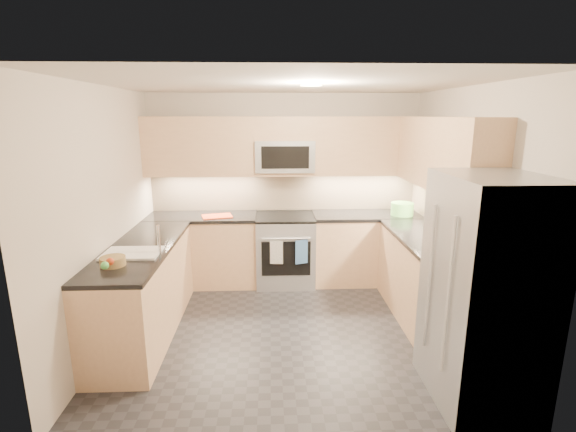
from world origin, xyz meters
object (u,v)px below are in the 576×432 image
object	(u,v)px
gas_range	(285,250)
microwave	(285,156)
cutting_board	(217,216)
fruit_basket	(113,261)
refrigerator	(485,292)
utensil_bowl	(402,209)

from	to	relation	value
gas_range	microwave	world-z (taller)	microwave
cutting_board	gas_range	bearing A→B (deg)	3.71
gas_range	fruit_basket	world-z (taller)	fruit_basket
microwave	refrigerator	size ratio (longest dim) A/B	0.42
microwave	cutting_board	world-z (taller)	microwave
gas_range	refrigerator	world-z (taller)	refrigerator
microwave	refrigerator	world-z (taller)	microwave
gas_range	cutting_board	xyz separation A→B (m)	(-0.88, -0.06, 0.49)
gas_range	microwave	xyz separation A→B (m)	(0.00, 0.12, 1.24)
microwave	cutting_board	size ratio (longest dim) A/B	2.03
refrigerator	utensil_bowl	world-z (taller)	refrigerator
fruit_basket	microwave	bearing A→B (deg)	51.34
gas_range	microwave	bearing A→B (deg)	90.00
gas_range	refrigerator	bearing A→B (deg)	-59.12
gas_range	cutting_board	distance (m)	1.01
microwave	fruit_basket	distance (m)	2.61
gas_range	cutting_board	bearing A→B (deg)	-176.29
microwave	utensil_bowl	bearing A→B (deg)	-7.31
microwave	cutting_board	xyz separation A→B (m)	(-0.88, -0.18, -0.75)
gas_range	refrigerator	size ratio (longest dim) A/B	0.51
refrigerator	utensil_bowl	bearing A→B (deg)	88.02
cutting_board	microwave	bearing A→B (deg)	11.67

